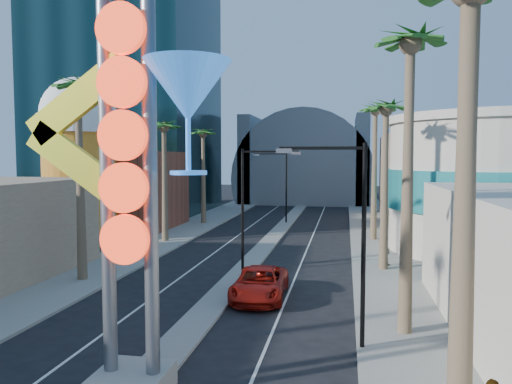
# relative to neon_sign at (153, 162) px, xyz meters

# --- Properties ---
(sidewalk_west) EXTENTS (5.00, 100.00, 0.15)m
(sidewalk_west) POSITION_rel_neon_sign_xyz_m (-10.32, 32.04, -7.23)
(sidewalk_west) COLOR gray
(sidewalk_west) RESTS_ON ground
(sidewalk_east) EXTENTS (5.00, 100.00, 0.15)m
(sidewalk_east) POSITION_rel_neon_sign_xyz_m (8.68, 32.04, -7.23)
(sidewalk_east) COLOR gray
(sidewalk_east) RESTS_ON ground
(median) EXTENTS (1.60, 84.00, 0.15)m
(median) POSITION_rel_neon_sign_xyz_m (-0.82, 35.04, -7.23)
(median) COLOR gray
(median) RESTS_ON ground
(hotel_tower) EXTENTS (20.00, 20.00, 50.00)m
(hotel_tower) POSITION_rel_neon_sign_xyz_m (-22.82, 49.04, 17.69)
(hotel_tower) COLOR black
(hotel_tower) RESTS_ON ground
(brick_filler_west) EXTENTS (10.00, 10.00, 8.00)m
(brick_filler_west) POSITION_rel_neon_sign_xyz_m (-16.82, 35.04, -3.31)
(brick_filler_west) COLOR brown
(brick_filler_west) RESTS_ON ground
(filler_east) EXTENTS (10.00, 20.00, 10.00)m
(filler_east) POSITION_rel_neon_sign_xyz_m (15.18, 45.04, -2.31)
(filler_east) COLOR #957460
(filler_east) RESTS_ON ground
(beer_mug) EXTENTS (7.00, 7.00, 14.50)m
(beer_mug) POSITION_rel_neon_sign_xyz_m (-17.82, 27.04, 0.54)
(beer_mug) COLOR orange
(beer_mug) RESTS_ON ground
(turquoise_building) EXTENTS (16.60, 16.60, 10.60)m
(turquoise_building) POSITION_rel_neon_sign_xyz_m (17.18, 27.04, -2.06)
(turquoise_building) COLOR beige
(turquoise_building) RESTS_ON ground
(canopy) EXTENTS (22.00, 16.00, 22.00)m
(canopy) POSITION_rel_neon_sign_xyz_m (-0.82, 69.04, -3.00)
(canopy) COLOR slate
(canopy) RESTS_ON ground
(neon_sign) EXTENTS (6.53, 2.60, 12.55)m
(neon_sign) POSITION_rel_neon_sign_xyz_m (0.00, 0.00, 0.00)
(neon_sign) COLOR gray
(neon_sign) RESTS_ON ground
(streetlight_0) EXTENTS (3.79, 0.25, 8.00)m
(streetlight_0) POSITION_rel_neon_sign_xyz_m (-0.27, 17.04, -2.43)
(streetlight_0) COLOR black
(streetlight_0) RESTS_ON ground
(streetlight_1) EXTENTS (3.79, 0.25, 8.00)m
(streetlight_1) POSITION_rel_neon_sign_xyz_m (-1.36, 41.04, -2.43)
(streetlight_1) COLOR black
(streetlight_1) RESTS_ON ground
(streetlight_2) EXTENTS (3.45, 0.25, 8.00)m
(streetlight_2) POSITION_rel_neon_sign_xyz_m (5.91, 5.04, -2.47)
(streetlight_2) COLOR black
(streetlight_2) RESTS_ON ground
(palm_1) EXTENTS (2.40, 2.40, 12.70)m
(palm_1) POSITION_rel_neon_sign_xyz_m (-9.82, 13.04, 3.52)
(palm_1) COLOR brown
(palm_1) RESTS_ON ground
(palm_2) EXTENTS (2.40, 2.40, 11.20)m
(palm_2) POSITION_rel_neon_sign_xyz_m (-9.82, 27.04, 2.17)
(palm_2) COLOR brown
(palm_2) RESTS_ON ground
(palm_3) EXTENTS (2.40, 2.40, 11.20)m
(palm_3) POSITION_rel_neon_sign_xyz_m (-9.82, 39.04, 2.17)
(palm_3) COLOR brown
(palm_3) RESTS_ON ground
(palm_4) EXTENTS (2.40, 2.40, 12.20)m
(palm_4) POSITION_rel_neon_sign_xyz_m (8.18, -2.96, 3.07)
(palm_4) COLOR brown
(palm_4) RESTS_ON ground
(palm_5) EXTENTS (2.40, 2.40, 13.20)m
(palm_5) POSITION_rel_neon_sign_xyz_m (8.18, 7.04, 3.96)
(palm_5) COLOR brown
(palm_5) RESTS_ON ground
(palm_6) EXTENTS (2.40, 2.40, 11.70)m
(palm_6) POSITION_rel_neon_sign_xyz_m (8.18, 19.04, 2.62)
(palm_6) COLOR brown
(palm_6) RESTS_ON ground
(palm_7) EXTENTS (2.40, 2.40, 12.70)m
(palm_7) POSITION_rel_neon_sign_xyz_m (8.18, 31.04, 3.52)
(palm_7) COLOR brown
(palm_7) RESTS_ON ground
(red_pickup) EXTENTS (2.84, 5.84, 1.60)m
(red_pickup) POSITION_rel_neon_sign_xyz_m (1.30, 11.33, -6.51)
(red_pickup) COLOR maroon
(red_pickup) RESTS_ON ground
(pedestrian_b) EXTENTS (0.93, 0.84, 1.56)m
(pedestrian_b) POSITION_rel_neon_sign_xyz_m (8.38, 20.26, -6.38)
(pedestrian_b) COLOR gray
(pedestrian_b) RESTS_ON sidewalk_east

